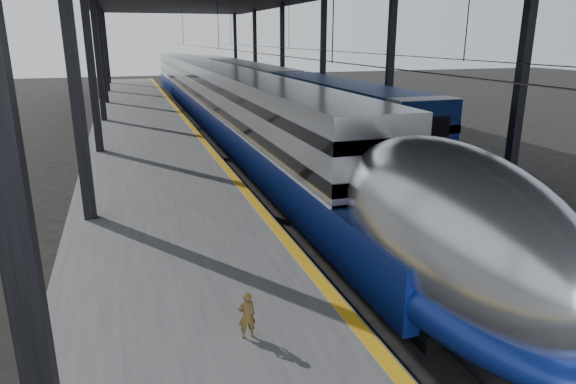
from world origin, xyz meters
name	(u,v)px	position (x,y,z in m)	size (l,w,h in m)	color
ground	(329,294)	(0.00, 0.00, 0.00)	(160.00, 160.00, 0.00)	black
platform	(145,139)	(-3.50, 20.00, 0.50)	(6.00, 80.00, 1.00)	#4C4C4F
yellow_strip	(193,128)	(-0.70, 20.00, 1.00)	(0.30, 80.00, 0.01)	gold
rails	(276,139)	(4.50, 20.00, 0.08)	(6.52, 80.00, 0.16)	slate
tgv_train	(219,99)	(2.00, 25.76, 2.01)	(3.00, 65.20, 4.30)	#AEB1B6
second_train	(258,87)	(7.00, 33.99, 1.98)	(2.84, 56.05, 3.91)	navy
child	(247,315)	(-2.78, -2.76, 1.45)	(0.33, 0.21, 0.90)	#543E1C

